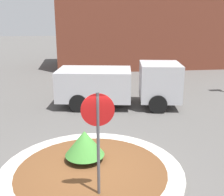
{
  "coord_description": "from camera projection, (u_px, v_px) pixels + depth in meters",
  "views": [
    {
      "loc": [
        -0.32,
        -6.73,
        4.09
      ],
      "look_at": [
        0.88,
        2.46,
        1.41
      ],
      "focal_mm": 45.0,
      "sensor_mm": 36.0,
      "label": 1
    }
  ],
  "objects": [
    {
      "name": "traffic_island",
      "position": [
        91.0,
        172.0,
        7.56
      ],
      "size": [
        4.95,
        4.95,
        0.14
      ],
      "color": "#BCB7AD",
      "rests_on": "ground_plane"
    },
    {
      "name": "utility_truck",
      "position": [
        119.0,
        83.0,
        13.2
      ],
      "size": [
        5.95,
        3.08,
        2.05
      ],
      "rotation": [
        0.0,
        0.0,
        -0.17
      ],
      "color": "#B2B2B7",
      "rests_on": "ground_plane"
    },
    {
      "name": "storefront_building",
      "position": [
        142.0,
        25.0,
        23.92
      ],
      "size": [
        14.18,
        6.07,
        6.86
      ],
      "color": "brown",
      "rests_on": "ground_plane"
    },
    {
      "name": "ground_plane",
      "position": [
        92.0,
        174.0,
        7.58
      ],
      "size": [
        120.0,
        120.0,
        0.0
      ],
      "primitive_type": "plane",
      "color": "#514F4C"
    },
    {
      "name": "stop_sign",
      "position": [
        98.0,
        127.0,
        6.08
      ],
      "size": [
        0.73,
        0.07,
        2.57
      ],
      "color": "#4C4C51",
      "rests_on": "ground_plane"
    },
    {
      "name": "island_shrub",
      "position": [
        85.0,
        143.0,
        7.92
      ],
      "size": [
        1.12,
        1.12,
        0.89
      ],
      "color": "brown",
      "rests_on": "traffic_island"
    }
  ]
}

